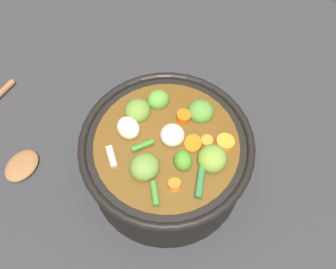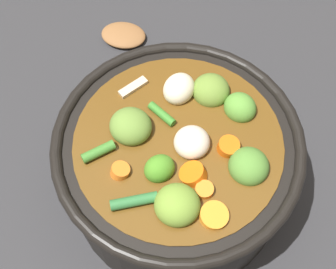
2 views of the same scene
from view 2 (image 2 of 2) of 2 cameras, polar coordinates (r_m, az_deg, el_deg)
The scene contains 3 objects.
ground_plane at distance 0.60m, azimuth 1.02°, elevation -6.22°, with size 1.10×1.10×0.00m, color #2D2D30.
cooking_pot at distance 0.54m, azimuth 1.17°, elevation -3.52°, with size 0.27×0.27×0.14m.
wooden_spoon at distance 0.77m, azimuth -4.01°, elevation 15.22°, with size 0.25×0.18×0.01m.
Camera 2 is at (0.06, -0.23, 0.55)m, focal length 51.01 mm.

